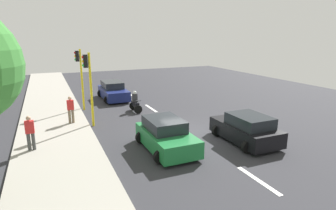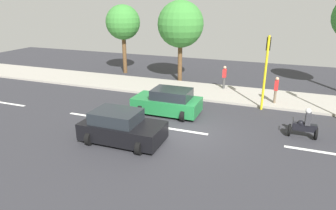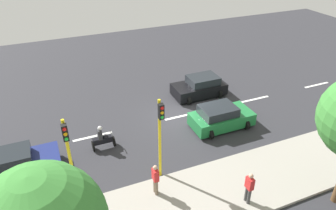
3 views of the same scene
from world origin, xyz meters
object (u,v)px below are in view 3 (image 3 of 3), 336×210
Objects in this scene: motorcycle at (102,139)px; traffic_light_midblock at (69,152)px; car_dark_blue at (13,165)px; car_black at (200,87)px; traffic_light_corner at (160,130)px; car_green at (221,117)px; pedestrian_by_tree at (249,187)px; pedestrian_near_signal at (155,179)px.

motorcycle is 0.34× the size of traffic_light_midblock.
car_dark_blue and car_black have the same top height.
traffic_light_corner is at bearing 32.21° from motorcycle.
car_green is at bearing 84.32° from motorcycle.
motorcycle is 0.91× the size of pedestrian_by_tree.
car_green is 7.42m from motorcycle.
pedestrian_near_signal reaches higher than car_dark_blue.
car_dark_blue is 1.12× the size of car_green.
traffic_light_corner is 4.21m from traffic_light_midblock.
car_green is at bearing 159.97° from pedestrian_by_tree.
car_green is 6.44m from pedestrian_by_tree.
traffic_light_midblock is (3.50, -2.01, 2.29)m from motorcycle.
motorcycle reaches higher than car_black.
traffic_light_midblock is (-1.11, -3.50, 1.87)m from pedestrian_near_signal.
motorcycle is at bearing -147.79° from traffic_light_corner.
car_green is at bearing 89.13° from car_dark_blue.
car_dark_blue is 1.12× the size of car_black.
traffic_light_corner and traffic_light_midblock have the same top height.
motorcycle reaches higher than car_green.
motorcycle is (-0.55, 4.69, -0.07)m from car_dark_blue.
pedestrian_by_tree is at bearing 37.45° from motorcycle.
traffic_light_corner is at bearing -137.66° from pedestrian_by_tree.
motorcycle is at bearing -142.55° from pedestrian_by_tree.
pedestrian_near_signal is 0.38× the size of traffic_light_midblock.
car_black is at bearing 113.30° from motorcycle.
motorcycle is 0.91× the size of pedestrian_near_signal.
motorcycle is at bearing -162.11° from pedestrian_near_signal.
car_black is (-4.06, 12.83, -0.00)m from car_dark_blue.
pedestrian_near_signal reaches higher than motorcycle.
pedestrian_by_tree is at bearing 42.34° from traffic_light_corner.
car_green is at bearing -10.07° from car_black.
car_green is 0.87× the size of traffic_light_corner.
car_black is at bearing 163.96° from pedestrian_by_tree.
car_black is 0.87× the size of traffic_light_corner.
pedestrian_near_signal is (4.06, 6.18, 0.35)m from car_dark_blue.
car_green is 1.01× the size of car_black.
traffic_light_midblock reaches higher than motorcycle.
traffic_light_corner is at bearing 90.00° from traffic_light_midblock.
car_green is 2.32× the size of pedestrian_near_signal.
motorcycle is at bearing -95.68° from car_green.
pedestrian_by_tree is at bearing 59.73° from pedestrian_near_signal.
car_dark_blue is 12.08m from car_green.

